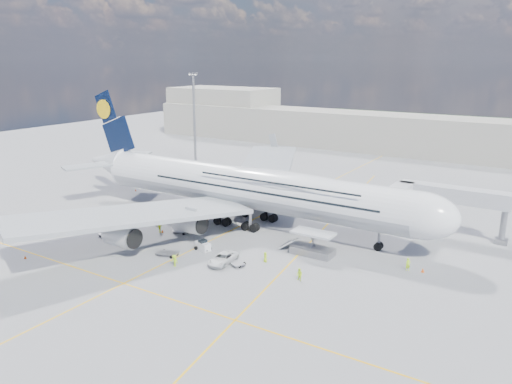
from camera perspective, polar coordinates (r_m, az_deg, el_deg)
The scene contains 31 objects.
ground at distance 84.05m, azimuth -4.91°, elevation -5.40°, with size 300.00×300.00×0.00m, color gray.
taxi_line_main at distance 84.04m, azimuth -4.91°, elevation -5.40°, with size 0.25×220.00×0.01m, color #F5B30C.
taxi_line_cross at distance 70.44m, azimuth -14.90°, elevation -10.06°, with size 120.00×0.25×0.01m, color #F5B30C.
taxi_line_diag at distance 85.26m, azimuth 6.77°, elevation -5.15°, with size 0.25×100.00×0.01m, color #F5B30C.
airliner at distance 89.64m, azimuth -1.03°, elevation 0.56°, with size 77.26×79.15×23.71m.
jet_bridge at distance 88.32m, azimuth 19.32°, elevation -0.53°, with size 18.80×12.10×8.50m.
cargo_loader at distance 77.68m, azimuth 6.40°, elevation -6.21°, with size 8.53×3.20×3.67m.
light_mast at distance 139.82m, azimuth -7.07°, elevation 8.34°, with size 3.00×0.70×25.50m.
terminal at distance 166.30m, azimuth 15.26°, elevation 6.48°, with size 180.00×16.00×12.00m, color #B2AD9E.
hangar at distance 201.82m, azimuth -3.76°, elevation 9.26°, with size 40.00×22.00×18.00m, color #B2AD9E.
dolly_row_a at distance 93.98m, azimuth -11.47°, elevation -2.80°, with size 3.07×2.03×1.80m.
dolly_row_b at distance 88.17m, azimuth -16.46°, elevation -4.73°, with size 3.46×1.87×0.50m.
dolly_row_c at distance 87.32m, azimuth -8.62°, elevation -4.07°, with size 2.99×1.98×1.75m.
dolly_back at distance 93.38m, azimuth -17.92°, elevation -3.80°, with size 2.89×2.08×0.38m.
dolly_nose_far at distance 73.84m, azimuth -2.41°, elevation -8.04°, with size 3.51×2.77×0.45m.
dolly_nose_near at distance 78.24m, azimuth -10.10°, elevation -6.88°, with size 3.69×2.65×0.49m.
baggage_tug at distance 79.38m, azimuth -6.09°, elevation -6.11°, with size 2.97×2.00×1.70m.
catering_truck_inner at distance 105.37m, azimuth 3.54°, elevation -0.16°, with size 6.46×3.89×3.60m.
catering_truck_outer at distance 124.17m, azimuth 2.54°, elevation 2.16°, with size 5.86×2.33×3.48m.
service_van at distance 74.13m, azimuth -3.81°, elevation -7.60°, with size 2.61×5.67×1.58m, color silver.
crew_nose at distance 74.77m, azimuth 16.98°, elevation -7.92°, with size 0.70×0.46×1.91m, color #BEFA1A.
crew_loader at distance 68.74m, azimuth 4.99°, elevation -9.40°, with size 0.88×0.69×1.81m, color #C9FC1A.
crew_wing at distance 88.25m, azimuth -10.95°, elevation -3.98°, with size 1.09×0.46×1.87m, color #E2FD1A.
crew_van at distance 74.55m, azimuth 1.07°, elevation -7.44°, with size 0.76×0.50×1.56m, color #CBFF1A.
crew_tug at distance 73.90m, azimuth -9.30°, elevation -7.76°, with size 1.16×0.66×1.79m, color #AAE317.
cone_nose at distance 75.16m, azimuth 18.52°, elevation -8.47°, with size 0.48×0.48×0.61m.
cone_wing_left_inner at distance 110.16m, azimuth -3.76°, elevation -0.26°, with size 0.42×0.42×0.53m.
cone_wing_left_outer at distance 118.21m, azimuth -0.06°, elevation 0.86°, with size 0.50×0.50×0.64m.
cone_wing_right_inner at distance 88.37m, azimuth -10.65°, elevation -4.41°, with size 0.40×0.40×0.51m.
cone_wing_right_outer at distance 83.56m, azimuth -24.88°, elevation -6.76°, with size 0.41×0.41×0.52m.
cone_tail at distance 116.74m, azimuth -13.59°, elevation 0.22°, with size 0.40×0.40×0.51m.
Camera 1 is at (47.88, -62.55, 29.31)m, focal length 35.00 mm.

